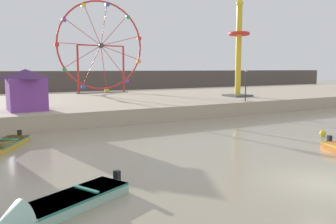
{
  "coord_description": "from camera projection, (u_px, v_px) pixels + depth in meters",
  "views": [
    {
      "loc": [
        -12.63,
        -8.94,
        4.82
      ],
      "look_at": [
        -1.84,
        10.28,
        2.04
      ],
      "focal_mm": 36.91,
      "sensor_mm": 36.0,
      "label": 1
    }
  ],
  "objects": [
    {
      "name": "ground_plane",
      "position": [
        326.0,
        184.0,
        14.47
      ],
      "size": [
        240.0,
        240.0,
        0.0
      ],
      "primitive_type": "plane",
      "color": "gray"
    },
    {
      "name": "quay_promenade",
      "position": [
        96.0,
        104.0,
        41.25
      ],
      "size": [
        110.0,
        25.43,
        1.32
      ],
      "primitive_type": "cube",
      "color": "#B7A88E",
      "rests_on": "ground_plane"
    },
    {
      "name": "distant_town_skyline",
      "position": [
        54.0,
        83.0,
        62.47
      ],
      "size": [
        140.0,
        3.0,
        4.4
      ],
      "primitive_type": "cube",
      "color": "#564C47",
      "rests_on": "ground_plane"
    },
    {
      "name": "motorboat_seafoam",
      "position": [
        50.0,
        209.0,
        11.36
      ],
      "size": [
        5.26,
        3.51,
        1.35
      ],
      "rotation": [
        0.0,
        0.0,
        3.6
      ],
      "color": "#93BCAD",
      "rests_on": "ground_plane"
    },
    {
      "name": "ferris_wheel_red_frame",
      "position": [
        101.0,
        47.0,
        49.25
      ],
      "size": [
        12.73,
        1.2,
        13.05
      ],
      "color": "red",
      "rests_on": "quay_promenade"
    },
    {
      "name": "drop_tower_yellow_tower",
      "position": [
        239.0,
        51.0,
        43.02
      ],
      "size": [
        2.8,
        2.8,
        11.91
      ],
      "color": "gold",
      "rests_on": "quay_promenade"
    },
    {
      "name": "carnival_booth_purple_stall",
      "position": [
        26.0,
        89.0,
        28.87
      ],
      "size": [
        3.3,
        3.44,
        3.46
      ],
      "rotation": [
        0.0,
        0.0,
        0.03
      ],
      "color": "purple",
      "rests_on": "quay_promenade"
    },
    {
      "name": "promenade_lamp_near",
      "position": [
        246.0,
        80.0,
        36.83
      ],
      "size": [
        0.32,
        0.32,
        3.48
      ],
      "color": "#2D2D33",
      "rests_on": "quay_promenade"
    },
    {
      "name": "mooring_buoy_orange",
      "position": [
        323.0,
        133.0,
        24.75
      ],
      "size": [
        0.44,
        0.44,
        0.44
      ],
      "primitive_type": "sphere",
      "color": "yellow",
      "rests_on": "ground_plane"
    }
  ]
}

